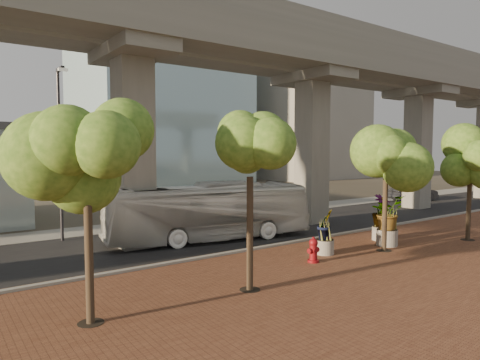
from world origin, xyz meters
TOP-DOWN VIEW (x-y plane):
  - ground at (0.00, 0.00)m, footprint 160.00×160.00m
  - brick_plaza at (0.00, -8.00)m, footprint 70.00×13.00m
  - asphalt_road at (0.00, 2.00)m, footprint 90.00×8.00m
  - curb_strip at (0.00, -2.00)m, footprint 70.00×0.25m
  - far_sidewalk at (0.00, 7.50)m, footprint 90.00×3.00m
  - transit_viaduct at (0.00, 2.00)m, footprint 72.00×5.60m
  - midrise_block at (38.00, 36.00)m, footprint 18.00×16.00m
  - transit_bus at (-2.29, 1.12)m, footprint 11.00×4.39m
  - parked_car at (22.05, 4.81)m, footprint 4.90×2.76m
  - fire_hydrant at (-1.17, -5.22)m, footprint 0.53×0.48m
  - planter_front at (4.00, -5.12)m, footprint 2.25×2.25m
  - planter_right at (4.85, -4.16)m, footprint 2.21×2.21m
  - planter_left at (0.26, -4.52)m, footprint 1.84×1.84m
  - street_tree_far_west at (-10.57, -6.15)m, footprint 3.57×3.57m
  - street_tree_near_west at (-5.43, -6.47)m, footprint 3.05×3.05m
  - street_tree_near_east at (2.99, -5.68)m, footprint 3.82×3.82m
  - street_tree_far_east at (8.55, -6.77)m, footprint 3.72×3.72m
  - streetlamp_west at (-8.53, 5.38)m, footprint 0.43×1.27m
  - streetlamp_east at (10.88, 6.33)m, footprint 0.38×1.11m

SIDE VIEW (x-z plane):
  - ground at x=0.00m, z-range 0.00..0.00m
  - asphalt_road at x=0.00m, z-range 0.00..0.04m
  - brick_plaza at x=0.00m, z-range 0.00..0.06m
  - far_sidewalk at x=0.00m, z-range 0.00..0.06m
  - curb_strip at x=0.00m, z-range 0.00..0.16m
  - fire_hydrant at x=-1.17m, z-range 0.04..1.10m
  - parked_car at x=22.05m, z-range 0.00..1.53m
  - planter_left at x=0.26m, z-range 0.28..2.30m
  - planter_right at x=4.85m, z-range 0.31..2.68m
  - transit_bus at x=-2.29m, z-range 0.00..2.99m
  - planter_front at x=4.00m, z-range 0.32..2.80m
  - street_tree_far_east at x=8.55m, z-range 1.32..7.27m
  - street_tree_far_west at x=-10.57m, z-range 1.42..7.45m
  - streetlamp_east at x=10.88m, z-range 0.65..8.32m
  - street_tree_near_east at x=2.99m, z-range 1.41..7.61m
  - street_tree_near_west at x=-5.43m, z-range 1.67..7.74m
  - streetlamp_west at x=-8.53m, z-range 0.73..9.48m
  - transit_viaduct at x=0.00m, z-range 1.09..13.49m
  - midrise_block at x=38.00m, z-range 0.00..24.00m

